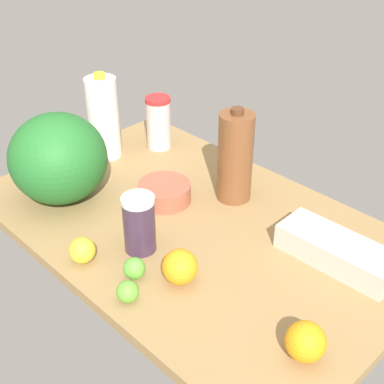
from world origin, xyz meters
The scene contains 13 objects.
countertop centered at (0.00, 0.00, 1.50)cm, with size 120.00×76.00×3.00cm, color #977647.
shaker_bottle centered at (1.08, 17.57, 10.93)cm, with size 8.42×8.42×15.78cm.
tumbler_cup centered at (40.17, -23.45, 12.16)cm, with size 8.56×8.56×18.25cm.
mixing_bowl centered at (13.60, -1.98, 5.77)cm, with size 15.58×15.58×5.55cm, color #AB5841.
egg_carton centered at (-37.24, -13.92, 6.37)cm, with size 30.03×11.46×6.74cm, color beige.
watermelon centered at (36.06, 18.16, 16.07)cm, with size 28.02×28.02×26.14cm, color #236D2A.
milk_jug centered at (48.15, -6.75, 16.66)cm, with size 10.21×10.21×28.89cm.
chocolate_milk_jug centered at (0.68, -17.96, 16.48)cm, with size 10.12×10.12×28.52cm.
lime_beside_bowl centered at (-11.51, 31.80, 5.63)cm, with size 5.27×5.27×5.27cm, color #61AB36.
orange_near_front centered at (-49.19, 16.34, 7.24)cm, with size 8.48×8.48×8.48cm, color orange.
lemon_loose centered at (7.35, 31.02, 6.34)cm, with size 6.69×6.69×6.69cm, color yellow.
lime_far_back centered at (-6.43, 25.68, 5.71)cm, with size 5.42×5.42×5.42cm, color #5CAF39.
orange_by_jug centered at (-15.09, 18.77, 7.36)cm, with size 8.71×8.71×8.71cm, color orange.
Camera 1 is at (-85.94, 84.33, 90.20)cm, focal length 50.00 mm.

